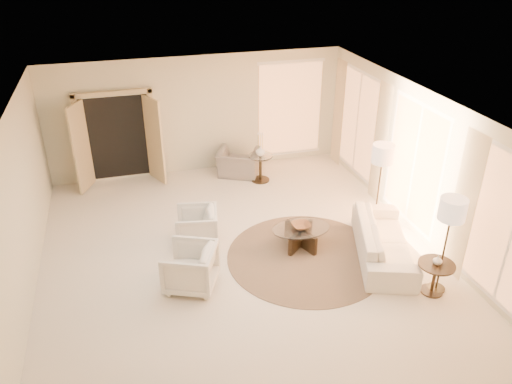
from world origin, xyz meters
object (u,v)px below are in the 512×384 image
object	(u,v)px
end_table	(435,273)
armchair_right	(190,266)
coffee_table	(301,234)
side_vase	(261,151)
sofa	(384,240)
floor_lamp_far	(452,214)
accent_chair	(238,159)
end_vase	(438,260)
floor_lamp_near	(383,157)
bowl	(301,226)
side_table	(260,165)
armchair_left	(197,225)

from	to	relation	value
end_table	armchair_right	bearing A→B (deg)	161.79
coffee_table	side_vase	size ratio (longest dim) A/B	5.63
end_table	sofa	bearing A→B (deg)	104.01
armchair_right	floor_lamp_far	size ratio (longest dim) A/B	0.48
coffee_table	side_vase	world-z (taller)	side_vase
accent_chair	coffee_table	xyz separation A→B (m)	(0.36, -3.32, -0.17)
floor_lamp_far	accent_chair	bearing A→B (deg)	112.03
armchair_right	end_vase	distance (m)	3.99
sofa	floor_lamp_near	world-z (taller)	floor_lamp_near
accent_chair	bowl	size ratio (longest dim) A/B	2.83
side_table	floor_lamp_near	xyz separation A→B (m)	(1.66, -2.54, 1.08)
floor_lamp_far	end_vase	xyz separation A→B (m)	(-0.11, -0.04, -0.82)
end_table	side_vase	bearing A→B (deg)	108.14
sofa	side_table	xyz separation A→B (m)	(-1.26, 3.58, 0.06)
armchair_right	armchair_left	bearing A→B (deg)	-170.61
end_vase	sofa	bearing A→B (deg)	104.01
armchair_left	coffee_table	world-z (taller)	armchair_left
floor_lamp_near	end_vase	xyz separation A→B (m)	(-0.11, -2.20, -0.84)
sofa	side_table	size ratio (longest dim) A/B	3.48
floor_lamp_near	floor_lamp_far	size ratio (longest dim) A/B	1.01
armchair_right	accent_chair	distance (m)	4.34
floor_lamp_far	bowl	bearing A→B (deg)	133.41
side_vase	coffee_table	bearing A→B (deg)	-91.25
end_table	side_vase	xyz separation A→B (m)	(-1.55, 4.73, 0.38)
sofa	bowl	world-z (taller)	sofa
accent_chair	floor_lamp_far	size ratio (longest dim) A/B	0.57
sofa	armchair_left	xyz separation A→B (m)	(-3.17, 1.36, 0.06)
armchair_right	floor_lamp_near	xyz separation A→B (m)	(3.89, 0.95, 1.06)
armchair_left	floor_lamp_near	distance (m)	3.74
coffee_table	floor_lamp_near	world-z (taller)	floor_lamp_near
armchair_left	side_table	distance (m)	2.92
bowl	accent_chair	bearing A→B (deg)	96.16
accent_chair	floor_lamp_near	distance (m)	3.79
sofa	side_table	world-z (taller)	sofa
armchair_left	side_table	xyz separation A→B (m)	(1.90, 2.22, 0.01)
accent_chair	sofa	bearing A→B (deg)	137.76
floor_lamp_far	armchair_left	bearing A→B (deg)	145.22
coffee_table	end_table	bearing A→B (deg)	-49.07
side_table	end_vase	size ratio (longest dim) A/B	4.14
accent_chair	floor_lamp_near	xyz separation A→B (m)	(2.08, -2.99, 1.05)
end_vase	armchair_right	bearing A→B (deg)	161.79
floor_lamp_far	bowl	size ratio (longest dim) A/B	4.98
armchair_left	side_table	bearing A→B (deg)	149.95
sofa	floor_lamp_near	xyz separation A→B (m)	(0.40, 1.04, 1.14)
side_vase	floor_lamp_near	bearing A→B (deg)	-56.79
armchair_right	side_vase	distance (m)	4.16
floor_lamp_near	bowl	size ratio (longest dim) A/B	5.04
armchair_left	armchair_right	xyz separation A→B (m)	(-0.33, -1.27, 0.03)
sofa	accent_chair	world-z (taller)	accent_chair
end_table	bowl	xyz separation A→B (m)	(-1.61, 1.86, 0.07)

